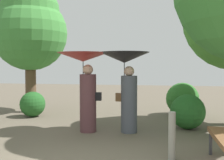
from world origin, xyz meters
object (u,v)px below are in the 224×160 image
(person_right, at_px, (126,74))
(tree_near_left, at_px, (30,27))
(path_marker_post, at_px, (172,136))
(person_left, at_px, (85,75))

(person_right, bearing_deg, tree_near_left, 58.10)
(person_right, relative_size, path_marker_post, 2.35)
(person_right, bearing_deg, person_left, 97.35)
(person_right, height_order, tree_near_left, tree_near_left)
(person_left, distance_m, path_marker_post, 2.84)
(tree_near_left, bearing_deg, person_left, -41.79)
(person_left, bearing_deg, path_marker_post, -130.02)
(person_right, bearing_deg, path_marker_post, -150.08)
(tree_near_left, xyz_separation_m, path_marker_post, (4.76, -4.14, -2.55))
(tree_near_left, bearing_deg, path_marker_post, -41.03)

